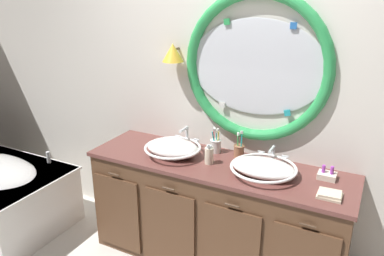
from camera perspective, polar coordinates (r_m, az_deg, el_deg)
name	(u,v)px	position (r m, az deg, el deg)	size (l,w,h in m)	color
back_wall_assembly	(231,94)	(2.96, 5.98, 5.14)	(6.40, 0.26, 2.60)	silver
vanity_counter	(216,213)	(3.04, 3.58, -12.73)	(2.00, 0.61, 0.87)	brown
sink_basin_left	(173,148)	(2.93, -2.94, -3.00)	(0.44, 0.44, 0.12)	white
sink_basin_right	(263,168)	(2.67, 10.74, -5.92)	(0.46, 0.46, 0.11)	white
faucet_set_left	(186,138)	(3.11, -0.85, -1.49)	(0.22, 0.14, 0.17)	silver
faucet_set_right	(273,156)	(2.87, 12.09, -4.12)	(0.23, 0.13, 0.13)	silver
toothbrush_holder_left	(216,145)	(2.99, 3.59, -2.58)	(0.09, 0.09, 0.21)	white
toothbrush_holder_right	(239,150)	(2.92, 7.11, -3.36)	(0.09, 0.09, 0.22)	#996647
soap_dispenser	(209,155)	(2.79, 2.60, -4.11)	(0.07, 0.07, 0.15)	#EFE5C6
folded_hand_towel	(330,195)	(2.53, 20.10, -9.46)	(0.15, 0.12, 0.03)	beige
toiletry_basket	(327,175)	(2.75, 19.74, -6.72)	(0.12, 0.10, 0.10)	beige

